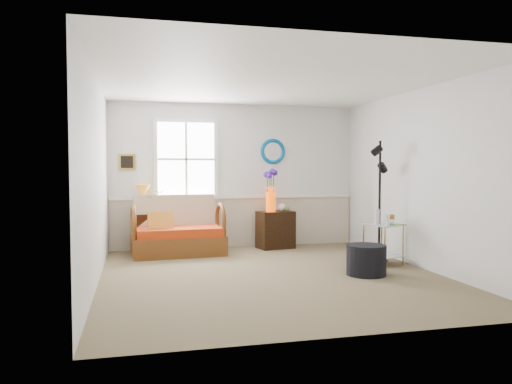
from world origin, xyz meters
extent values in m
cube|color=brown|center=(0.00, 0.00, 0.00)|extent=(4.50, 5.00, 0.01)
cube|color=white|center=(0.00, 0.00, 2.60)|extent=(4.50, 5.00, 0.01)
cube|color=silver|center=(0.00, 2.50, 1.30)|extent=(4.50, 0.01, 2.60)
cube|color=silver|center=(0.00, -2.50, 1.30)|extent=(4.50, 0.01, 2.60)
cube|color=silver|center=(-2.25, 0.00, 1.30)|extent=(0.01, 5.00, 2.60)
cube|color=silver|center=(2.25, 0.00, 1.30)|extent=(0.01, 5.00, 2.60)
cube|color=#B5A790|center=(0.00, 2.48, 0.45)|extent=(4.46, 0.02, 0.90)
cube|color=white|center=(0.00, 2.47, 0.92)|extent=(4.46, 0.04, 0.06)
cube|color=#B28C31|center=(-1.92, 2.48, 1.55)|extent=(0.28, 0.03, 0.28)
torus|color=#0064AB|center=(0.70, 2.48, 1.75)|extent=(0.47, 0.07, 0.47)
imported|color=#59843B|center=(-1.49, 2.34, 0.82)|extent=(0.50, 0.51, 0.31)
cylinder|color=black|center=(1.26, -0.27, 0.21)|extent=(0.69, 0.69, 0.41)
camera|label=1|loc=(-1.76, -6.45, 1.48)|focal=35.00mm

